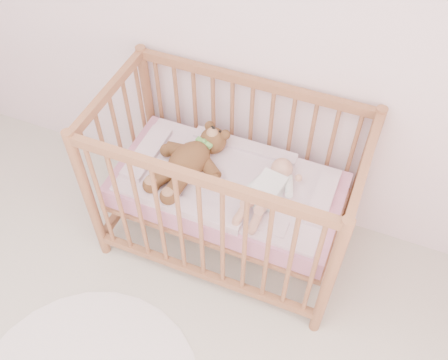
% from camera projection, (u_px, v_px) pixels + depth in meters
% --- Properties ---
extents(crib, '(1.36, 0.76, 1.00)m').
position_uv_depth(crib, '(227.00, 188.00, 2.69)').
color(crib, '#9A6141').
rests_on(crib, floor).
extents(mattress, '(1.22, 0.62, 0.13)m').
position_uv_depth(mattress, '(227.00, 189.00, 2.71)').
color(mattress, '#C97D9D').
rests_on(mattress, crib).
extents(blanket, '(1.10, 0.58, 0.06)m').
position_uv_depth(blanket, '(228.00, 181.00, 2.65)').
color(blanket, '#D08FA8').
rests_on(blanket, mattress).
extents(baby, '(0.32, 0.55, 0.12)m').
position_uv_depth(baby, '(268.00, 187.00, 2.52)').
color(baby, silver).
rests_on(baby, blanket).
extents(teddy_bear, '(0.56, 0.68, 0.16)m').
position_uv_depth(teddy_bear, '(189.00, 161.00, 2.62)').
color(teddy_bear, brown).
rests_on(teddy_bear, blanket).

